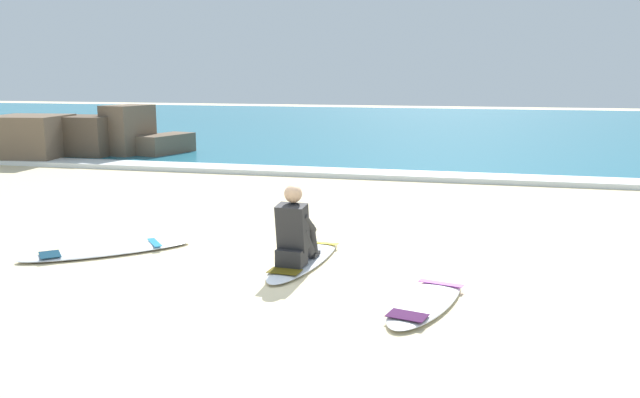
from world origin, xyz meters
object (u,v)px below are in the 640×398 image
(surfboard_main, at_px, (305,258))
(surfboard_spare_near, at_px, (107,251))
(surfer_seated, at_px, (295,233))
(surfboard_spare_far, at_px, (426,301))

(surfboard_main, xyz_separation_m, surfboard_spare_near, (-2.57, -0.30, 0.00))
(surfer_seated, relative_size, surfboard_spare_far, 0.51)
(surfboard_spare_near, bearing_deg, surfboard_spare_far, -12.34)
(surfboard_main, height_order, surfboard_spare_near, same)
(surfboard_spare_far, bearing_deg, surfboard_main, 142.90)
(surfboard_main, bearing_deg, surfboard_spare_far, -37.10)
(surfboard_spare_near, xyz_separation_m, surfboard_spare_far, (4.17, -0.91, 0.00))
(surfer_seated, bearing_deg, surfboard_main, 86.33)
(surfer_seated, height_order, surfboard_spare_near, surfer_seated)
(surfboard_spare_far, bearing_deg, surfer_seated, 152.39)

